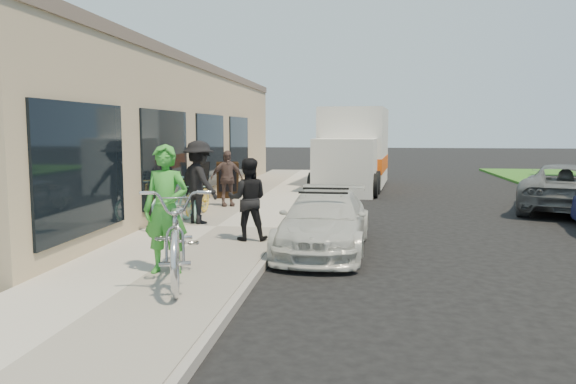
{
  "coord_description": "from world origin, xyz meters",
  "views": [
    {
      "loc": [
        1.13,
        -8.79,
        2.27
      ],
      "look_at": [
        -0.28,
        1.89,
        1.05
      ],
      "focal_mm": 35.0,
      "sensor_mm": 36.0,
      "label": 1
    }
  ],
  "objects": [
    {
      "name": "cruiser_bike_a",
      "position": [
        -3.06,
        3.28,
        0.67
      ],
      "size": [
        0.94,
        1.79,
        1.04
      ],
      "primitive_type": "imported",
      "rotation": [
        0.0,
        0.0,
        -0.28
      ],
      "color": "#8CD1BB",
      "rests_on": "sidewalk"
    },
    {
      "name": "cruiser_bike_c",
      "position": [
        -2.86,
        4.45,
        0.62
      ],
      "size": [
        0.57,
        1.6,
        0.94
      ],
      "primitive_type": "imported",
      "rotation": [
        0.0,
        0.0,
        -0.08
      ],
      "color": "yellow",
      "rests_on": "sidewalk"
    },
    {
      "name": "sidewalk",
      "position": [
        -2.0,
        3.0,
        0.07
      ],
      "size": [
        3.0,
        34.0,
        0.15
      ],
      "primitive_type": "cube",
      "color": "#B4AEA2",
      "rests_on": "ground"
    },
    {
      "name": "sedan_silver",
      "position": [
        0.41,
        4.16,
        0.51
      ],
      "size": [
        1.34,
        3.03,
        1.01
      ],
      "primitive_type": "imported",
      "rotation": [
        0.0,
        0.0,
        0.05
      ],
      "color": "#A2A2A7",
      "rests_on": "ground"
    },
    {
      "name": "bike_rack",
      "position": [
        -3.11,
        2.37,
        0.67
      ],
      "size": [
        0.15,
        0.61,
        0.86
      ],
      "rotation": [
        0.0,
        0.0,
        -0.16
      ],
      "color": "black",
      "rests_on": "sidewalk"
    },
    {
      "name": "bystander_b",
      "position": [
        -2.54,
        6.15,
        0.92
      ],
      "size": [
        0.97,
        0.75,
        1.53
      ],
      "primitive_type": "imported",
      "rotation": [
        0.0,
        0.0,
        0.48
      ],
      "color": "brown",
      "rests_on": "sidewalk"
    },
    {
      "name": "bystander_a",
      "position": [
        -2.49,
        3.34,
        1.08
      ],
      "size": [
        1.36,
        1.3,
        1.86
      ],
      "primitive_type": "imported",
      "rotation": [
        0.0,
        0.0,
        2.43
      ],
      "color": "black",
      "rests_on": "sidewalk"
    },
    {
      "name": "sandwich_board",
      "position": [
        -2.94,
        7.88,
        0.71
      ],
      "size": [
        0.81,
        0.82,
        1.1
      ],
      "rotation": [
        0.0,
        0.0,
        0.25
      ],
      "color": "black",
      "rests_on": "sidewalk"
    },
    {
      "name": "ground",
      "position": [
        0.0,
        0.0,
        0.0
      ],
      "size": [
        120.0,
        120.0,
        0.0
      ],
      "primitive_type": "plane",
      "color": "black",
      "rests_on": "ground"
    },
    {
      "name": "woman_rider",
      "position": [
        -1.69,
        -1.01,
        1.1
      ],
      "size": [
        0.73,
        0.52,
        1.89
      ],
      "primitive_type": "imported",
      "rotation": [
        0.0,
        0.0,
        -0.11
      ],
      "color": "green",
      "rests_on": "sidewalk"
    },
    {
      "name": "sedan_white",
      "position": [
        0.46,
        1.48,
        0.55
      ],
      "size": [
        1.73,
        3.89,
        1.15
      ],
      "rotation": [
        0.0,
        0.0,
        -0.05
      ],
      "color": "silver",
      "rests_on": "ground"
    },
    {
      "name": "far_car_gray",
      "position": [
        6.7,
        7.46,
        0.65
      ],
      "size": [
        3.64,
        5.15,
        1.31
      ],
      "primitive_type": "imported",
      "rotation": [
        0.0,
        0.0,
        2.79
      ],
      "color": "#5D6062",
      "rests_on": "ground"
    },
    {
      "name": "cruiser_bike_b",
      "position": [
        -2.71,
        3.88,
        0.57
      ],
      "size": [
        0.95,
        1.67,
        0.83
      ],
      "primitive_type": "imported",
      "rotation": [
        0.0,
        0.0,
        0.26
      ],
      "color": "#8CD1BB",
      "rests_on": "sidewalk"
    },
    {
      "name": "tandem_bike",
      "position": [
        -1.39,
        -1.36,
        0.82
      ],
      "size": [
        1.6,
        2.71,
        1.35
      ],
      "primitive_type": "imported",
      "rotation": [
        0.0,
        0.0,
        0.29
      ],
      "color": "silver",
      "rests_on": "sidewalk"
    },
    {
      "name": "man_standing",
      "position": [
        -1.01,
        1.58,
        0.94
      ],
      "size": [
        0.84,
        0.69,
        1.57
      ],
      "primitive_type": "imported",
      "rotation": [
        0.0,
        0.0,
        3.27
      ],
      "color": "black",
      "rests_on": "sidewalk"
    },
    {
      "name": "storefront",
      "position": [
        -5.24,
        7.99,
        2.12
      ],
      "size": [
        3.6,
        20.0,
        4.22
      ],
      "color": "tan",
      "rests_on": "ground"
    },
    {
      "name": "curb",
      "position": [
        -0.45,
        3.0,
        0.07
      ],
      "size": [
        0.12,
        34.0,
        0.13
      ],
      "primitive_type": "cube",
      "color": "gray",
      "rests_on": "ground"
    },
    {
      "name": "moving_truck",
      "position": [
        0.79,
        12.79,
        1.36
      ],
      "size": [
        2.88,
        6.4,
        3.06
      ],
      "rotation": [
        0.0,
        0.0,
        -0.09
      ],
      "color": "silver",
      "rests_on": "ground"
    }
  ]
}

